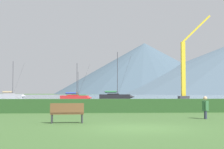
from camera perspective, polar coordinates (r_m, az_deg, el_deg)
ground_plane at (r=13.85m, az=4.36°, el=-9.08°), size 1000.00×1000.00×0.00m
harbor_water at (r=150.65m, az=-3.24°, el=-3.68°), size 320.00×246.00×0.00m
hedge_line at (r=24.73m, az=0.64°, el=-5.32°), size 80.00×1.20×0.99m
sailboat_slip_0 at (r=98.38m, az=-6.03°, el=-3.65°), size 6.67×2.75×7.64m
sailboat_slip_1 at (r=99.07m, az=-16.81°, el=-3.45°), size 8.27×3.54×10.39m
sailboat_slip_2 at (r=76.90m, az=0.58°, el=-3.71°), size 8.19×3.40×10.84m
sailboat_slip_3 at (r=69.24m, az=-6.31°, el=-3.87°), size 6.66×3.10×7.56m
park_bench_under_tree at (r=16.09m, az=-7.65°, el=-6.34°), size 1.60×0.55×0.95m
person_seated_viewer at (r=19.34m, az=15.59°, el=-5.25°), size 0.36×0.56×1.25m
dock_crane at (r=72.30m, az=12.23°, el=0.24°), size 7.03×2.00×18.06m
distant_hill_west_ridge at (r=419.92m, az=16.07°, el=-0.25°), size 242.98×242.98×43.53m
distant_hill_central_peak at (r=387.87m, az=5.55°, el=1.02°), size 207.41×207.41×59.00m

